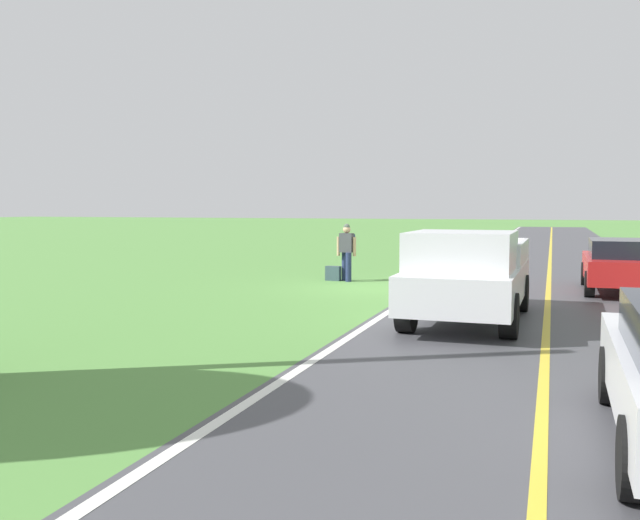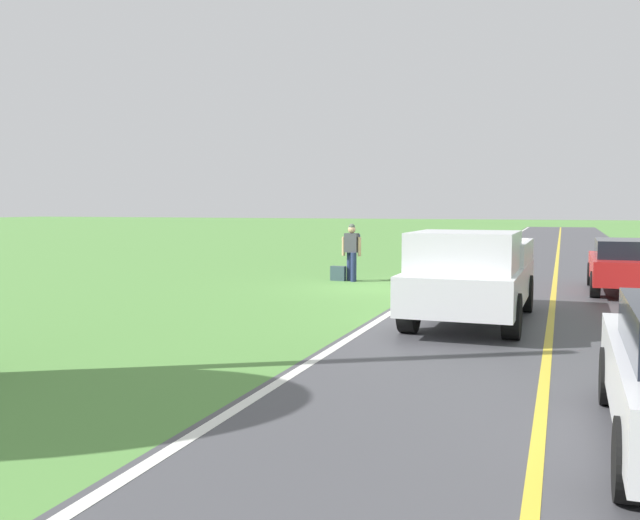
% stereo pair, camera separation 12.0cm
% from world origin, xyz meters
% --- Properties ---
extents(ground_plane, '(200.00, 200.00, 0.00)m').
position_xyz_m(ground_plane, '(0.00, 0.00, 0.00)').
color(ground_plane, '#568E42').
extents(road_surface, '(6.87, 120.00, 0.00)m').
position_xyz_m(road_surface, '(-4.56, 0.00, 0.00)').
color(road_surface, '#47474C').
rests_on(road_surface, ground).
extents(lane_edge_line, '(0.16, 117.60, 0.00)m').
position_xyz_m(lane_edge_line, '(-1.31, 0.00, 0.01)').
color(lane_edge_line, silver).
rests_on(lane_edge_line, ground).
extents(lane_centre_line, '(0.14, 117.60, 0.00)m').
position_xyz_m(lane_centre_line, '(-4.56, 0.00, 0.01)').
color(lane_centre_line, gold).
rests_on(lane_centre_line, ground).
extents(hitchhiker_walking, '(0.62, 0.53, 1.75)m').
position_xyz_m(hitchhiker_walking, '(1.29, -1.45, 0.98)').
color(hitchhiker_walking, navy).
rests_on(hitchhiker_walking, ground).
extents(suitcase_carried, '(0.48, 0.24, 0.45)m').
position_xyz_m(suitcase_carried, '(1.72, -1.41, 0.22)').
color(suitcase_carried, '#384C56').
rests_on(suitcase_carried, ground).
extents(pickup_truck_passing, '(2.17, 5.43, 1.82)m').
position_xyz_m(pickup_truck_passing, '(-3.07, 5.04, 0.97)').
color(pickup_truck_passing, silver).
rests_on(pickup_truck_passing, ground).
extents(sedan_near_oncoming, '(1.96, 4.42, 1.41)m').
position_xyz_m(sedan_near_oncoming, '(-6.40, -1.16, 0.75)').
color(sedan_near_oncoming, red).
rests_on(sedan_near_oncoming, ground).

